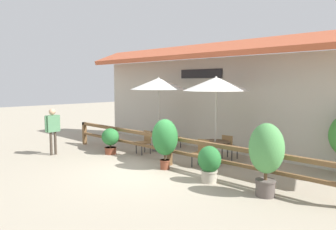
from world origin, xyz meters
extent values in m
plane|color=#9E937F|center=(0.00, 0.00, 0.00)|extent=(60.00, 60.00, 0.00)
cube|color=#BCB7A8|center=(0.00, 4.20, 1.80)|extent=(14.00, 0.40, 3.60)
cube|color=#B25133|center=(0.00, 3.65, 3.88)|extent=(14.28, 1.48, 0.70)
cube|color=black|center=(-1.12, 3.97, 3.00)|extent=(2.07, 0.04, 0.36)
cube|color=brown|center=(0.00, 1.05, 0.89)|extent=(10.40, 0.14, 0.11)
cube|color=brown|center=(0.00, 1.05, 0.47)|extent=(10.40, 0.10, 0.09)
cube|color=brown|center=(-5.13, 1.05, 0.47)|extent=(0.14, 0.14, 0.95)
cube|color=brown|center=(0.00, 1.05, 0.47)|extent=(0.14, 0.14, 0.95)
cylinder|color=#B7B2A8|center=(-1.93, 2.41, 1.22)|extent=(0.06, 0.06, 2.45)
cone|color=silver|center=(-1.93, 2.41, 2.60)|extent=(2.17, 2.17, 0.44)
sphere|color=#B2ADA3|center=(-1.93, 2.41, 2.82)|extent=(0.07, 0.07, 0.07)
cylinder|color=#4C3826|center=(-1.93, 2.41, 0.69)|extent=(0.98, 0.98, 0.05)
cylinder|color=#333333|center=(-1.93, 2.41, 0.33)|extent=(0.07, 0.07, 0.66)
cylinder|color=#333333|center=(-1.93, 2.41, 0.01)|extent=(0.54, 0.54, 0.03)
cube|color=olive|center=(-1.87, 1.56, 0.42)|extent=(0.47, 0.47, 0.05)
cube|color=olive|center=(-1.85, 1.75, 0.65)|extent=(0.40, 0.09, 0.40)
cylinder|color=#2D2D2D|center=(-2.09, 1.40, 0.20)|extent=(0.04, 0.04, 0.40)
cylinder|color=#2D2D2D|center=(-1.71, 1.35, 0.20)|extent=(0.04, 0.04, 0.40)
cylinder|color=#2D2D2D|center=(-2.04, 1.78, 0.20)|extent=(0.04, 0.04, 0.40)
cylinder|color=#2D2D2D|center=(-1.66, 1.73, 0.20)|extent=(0.04, 0.04, 0.40)
cube|color=olive|center=(-1.90, 3.26, 0.42)|extent=(0.51, 0.51, 0.05)
cube|color=olive|center=(-1.95, 3.07, 0.65)|extent=(0.39, 0.14, 0.40)
cylinder|color=#2D2D2D|center=(-1.66, 3.39, 0.20)|extent=(0.04, 0.04, 0.40)
cylinder|color=#2D2D2D|center=(-2.03, 3.49, 0.20)|extent=(0.04, 0.04, 0.40)
cylinder|color=#2D2D2D|center=(-1.76, 3.02, 0.20)|extent=(0.04, 0.04, 0.40)
cylinder|color=#2D2D2D|center=(-2.13, 3.12, 0.20)|extent=(0.04, 0.04, 0.40)
cylinder|color=#B7B2A8|center=(0.83, 2.36, 1.22)|extent=(0.06, 0.06, 2.45)
cone|color=silver|center=(0.83, 2.36, 2.60)|extent=(2.17, 2.17, 0.44)
sphere|color=#B2ADA3|center=(0.83, 2.36, 2.82)|extent=(0.07, 0.07, 0.07)
cylinder|color=#4C3826|center=(0.83, 2.36, 0.69)|extent=(0.98, 0.98, 0.05)
cylinder|color=#333333|center=(0.83, 2.36, 0.33)|extent=(0.07, 0.07, 0.66)
cylinder|color=#333333|center=(0.83, 2.36, 0.01)|extent=(0.54, 0.54, 0.03)
cube|color=olive|center=(0.84, 1.57, 0.42)|extent=(0.47, 0.47, 0.05)
cube|color=olive|center=(0.82, 1.76, 0.65)|extent=(0.40, 0.09, 0.40)
cylinder|color=#2D2D2D|center=(0.68, 1.36, 0.20)|extent=(0.04, 0.04, 0.40)
cylinder|color=#2D2D2D|center=(1.06, 1.41, 0.20)|extent=(0.04, 0.04, 0.40)
cylinder|color=#2D2D2D|center=(0.63, 1.74, 0.20)|extent=(0.04, 0.04, 0.40)
cylinder|color=#2D2D2D|center=(1.01, 1.79, 0.20)|extent=(0.04, 0.04, 0.40)
cube|color=olive|center=(0.88, 3.14, 0.42)|extent=(0.45, 0.45, 0.05)
cube|color=olive|center=(0.90, 2.95, 0.65)|extent=(0.40, 0.07, 0.40)
cylinder|color=#2D2D2D|center=(1.06, 3.34, 0.20)|extent=(0.04, 0.04, 0.40)
cylinder|color=#2D2D2D|center=(0.68, 3.31, 0.20)|extent=(0.04, 0.04, 0.40)
cylinder|color=#2D2D2D|center=(1.09, 2.96, 0.20)|extent=(0.04, 0.04, 0.40)
cylinder|color=#2D2D2D|center=(0.71, 2.93, 0.20)|extent=(0.04, 0.04, 0.40)
cylinder|color=#564C47|center=(3.61, 0.56, 0.20)|extent=(0.44, 0.44, 0.39)
cylinder|color=#564C47|center=(3.61, 0.56, 0.37)|extent=(0.47, 0.47, 0.04)
cylinder|color=brown|center=(3.61, 0.56, 0.57)|extent=(0.08, 0.08, 0.35)
ellipsoid|color=#4C934C|center=(3.61, 0.56, 1.14)|extent=(0.82, 0.74, 1.17)
cylinder|color=#B7AD99|center=(2.02, 0.50, 0.16)|extent=(0.41, 0.41, 0.32)
cylinder|color=#B7AD99|center=(2.02, 0.50, 0.30)|extent=(0.45, 0.45, 0.04)
ellipsoid|color=#287033|center=(2.02, 0.50, 0.62)|extent=(0.64, 0.58, 0.71)
cylinder|color=brown|center=(-2.71, 0.68, 0.13)|extent=(0.41, 0.41, 0.25)
cylinder|color=brown|center=(-2.71, 0.68, 0.23)|extent=(0.44, 0.44, 0.04)
cylinder|color=brown|center=(-2.71, 0.68, 0.34)|extent=(0.07, 0.07, 0.19)
ellipsoid|color=#287033|center=(-2.71, 0.68, 0.65)|extent=(0.68, 0.62, 0.63)
cylinder|color=brown|center=(0.24, 0.60, 0.14)|extent=(0.28, 0.28, 0.29)
cylinder|color=brown|center=(0.24, 0.60, 0.27)|extent=(0.31, 0.31, 0.04)
cylinder|color=brown|center=(0.24, 0.60, 0.45)|extent=(0.05, 0.05, 0.33)
ellipsoid|color=#287033|center=(0.24, 0.60, 0.99)|extent=(0.83, 0.75, 1.11)
cylinder|color=#42382D|center=(-4.09, -0.96, 0.43)|extent=(0.10, 0.10, 0.86)
cylinder|color=#42382D|center=(-4.10, -0.79, 0.43)|extent=(0.10, 0.10, 0.86)
cube|color=#4C7F56|center=(-4.09, -0.88, 1.16)|extent=(0.23, 0.48, 0.61)
cylinder|color=#4C7F56|center=(-4.08, -1.14, 1.16)|extent=(0.07, 0.07, 0.58)
cylinder|color=#4C7F56|center=(-4.10, -0.61, 1.16)|extent=(0.07, 0.07, 0.58)
sphere|color=tan|center=(-4.09, -0.88, 1.59)|extent=(0.23, 0.23, 0.23)
camera|label=1|loc=(7.23, -6.32, 2.65)|focal=35.00mm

